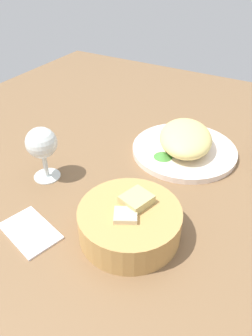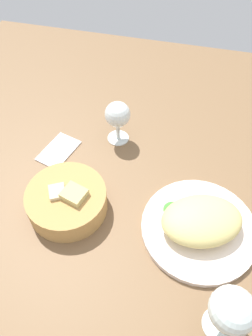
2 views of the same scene
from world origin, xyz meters
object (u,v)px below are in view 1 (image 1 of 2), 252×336
Objects in this scene: plate at (184,150)px; bread_basket at (130,222)px; wine_glass_near at (42,145)px; folded_napkin at (30,231)px.

plate is 29.50cm from bread_basket.
wine_glass_near reaches higher than folded_napkin.
bread_basket reaches higher than folded_napkin.
plate is at bearing 85.23° from folded_napkin.
folded_napkin is (8.56, -15.64, -2.59)cm from bread_basket.
wine_glass_near is (-5.46, -23.80, 5.10)cm from bread_basket.
wine_glass_near is at bearing 136.06° from folded_napkin.
folded_napkin is at bearing 30.22° from wine_glass_near.
wine_glass_near is (23.92, -22.44, 7.40)cm from plate.
wine_glass_near is 1.09× the size of folded_napkin.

